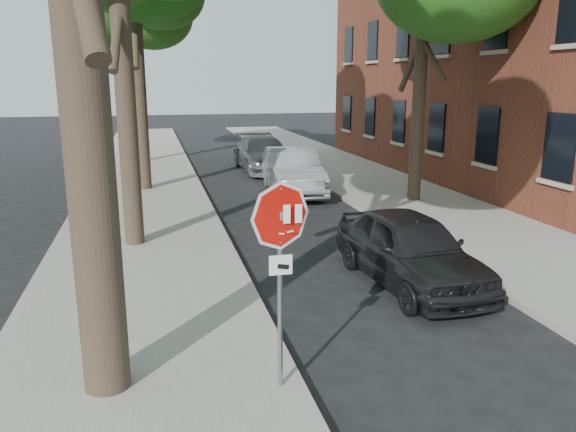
{
  "coord_description": "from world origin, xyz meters",
  "views": [
    {
      "loc": [
        -2.11,
        -6.19,
        3.85
      ],
      "look_at": [
        -0.35,
        1.01,
        2.05
      ],
      "focal_mm": 35.0,
      "sensor_mm": 36.0,
      "label": 1
    }
  ],
  "objects_px": {
    "car_c": "(263,154)",
    "tree_far": "(128,2)",
    "stop_sign": "(280,246)",
    "car_b": "(292,171)",
    "car_a": "(410,249)"
  },
  "relations": [
    {
      "from": "tree_far",
      "to": "car_c",
      "type": "distance_m",
      "value": 9.07
    },
    {
      "from": "car_b",
      "to": "car_c",
      "type": "relative_size",
      "value": 0.93
    },
    {
      "from": "stop_sign",
      "to": "car_a",
      "type": "distance_m",
      "value": 4.81
    },
    {
      "from": "car_c",
      "to": "stop_sign",
      "type": "bearing_deg",
      "value": -101.18
    },
    {
      "from": "stop_sign",
      "to": "tree_far",
      "type": "distance_m",
      "value": 21.88
    },
    {
      "from": "car_c",
      "to": "tree_far",
      "type": "bearing_deg",
      "value": 146.3
    },
    {
      "from": "tree_far",
      "to": "car_a",
      "type": "relative_size",
      "value": 2.25
    },
    {
      "from": "stop_sign",
      "to": "tree_far",
      "type": "relative_size",
      "value": 0.28
    },
    {
      "from": "tree_far",
      "to": "car_c",
      "type": "relative_size",
      "value": 1.84
    },
    {
      "from": "tree_far",
      "to": "car_a",
      "type": "distance_m",
      "value": 19.74
    },
    {
      "from": "stop_sign",
      "to": "car_b",
      "type": "distance_m",
      "value": 12.95
    },
    {
      "from": "stop_sign",
      "to": "car_c",
      "type": "relative_size",
      "value": 0.51
    },
    {
      "from": "tree_far",
      "to": "car_b",
      "type": "bearing_deg",
      "value": -58.45
    },
    {
      "from": "car_a",
      "to": "stop_sign",
      "type": "bearing_deg",
      "value": -138.56
    },
    {
      "from": "car_a",
      "to": "car_c",
      "type": "height_order",
      "value": "car_c"
    }
  ]
}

